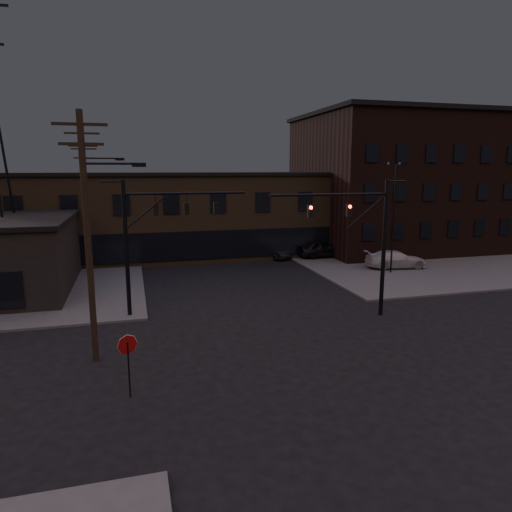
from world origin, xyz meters
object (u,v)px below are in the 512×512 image
at_px(traffic_signal_near, 367,234).
at_px(parked_car_lot_a, 323,249).
at_px(traffic_signal_far, 149,232).
at_px(parked_car_lot_b, 396,259).
at_px(stop_sign, 128,351).
at_px(car_crossing, 272,251).

distance_m(traffic_signal_near, parked_car_lot_a, 18.23).
distance_m(traffic_signal_far, parked_car_lot_a, 22.07).
bearing_deg(traffic_signal_near, parked_car_lot_b, 50.66).
distance_m(traffic_signal_near, traffic_signal_far, 12.57).
relative_size(stop_sign, car_crossing, 0.59).
relative_size(traffic_signal_far, parked_car_lot_b, 1.54).
height_order(traffic_signal_near, stop_sign, traffic_signal_near).
relative_size(traffic_signal_near, stop_sign, 3.23).
relative_size(traffic_signal_near, traffic_signal_far, 1.00).
relative_size(traffic_signal_near, parked_car_lot_b, 1.54).
bearing_deg(stop_sign, traffic_signal_far, 82.68).
bearing_deg(car_crossing, traffic_signal_far, -152.72).
bearing_deg(parked_car_lot_b, car_crossing, 56.82).
distance_m(traffic_signal_near, parked_car_lot_b, 14.71).
height_order(traffic_signal_near, parked_car_lot_a, traffic_signal_near).
relative_size(stop_sign, parked_car_lot_b, 0.48).
height_order(traffic_signal_near, parked_car_lot_b, traffic_signal_near).
bearing_deg(stop_sign, parked_car_lot_b, 37.97).
distance_m(traffic_signal_near, stop_sign, 15.17).
bearing_deg(traffic_signal_near, traffic_signal_far, 163.83).
xyz_separation_m(traffic_signal_far, parked_car_lot_b, (21.04, 7.44, -4.11)).
bearing_deg(parked_car_lot_b, parked_car_lot_a, 42.06).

